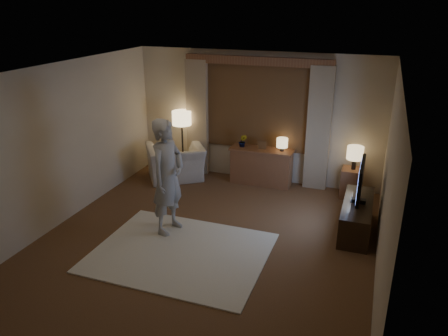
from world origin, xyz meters
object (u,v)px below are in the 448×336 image
at_px(side_table, 352,183).
at_px(tv_stand, 356,217).
at_px(sideboard, 261,167).
at_px(armchair, 176,162).
at_px(person, 168,177).

height_order(side_table, tv_stand, side_table).
distance_m(sideboard, side_table, 1.78).
bearing_deg(sideboard, tv_stand, -35.03).
relative_size(armchair, tv_stand, 0.79).
bearing_deg(tv_stand, sideboard, 144.97).
bearing_deg(sideboard, person, -109.80).
bearing_deg(person, tv_stand, -59.89).
distance_m(side_table, person, 3.59).
bearing_deg(person, sideboard, -9.65).
distance_m(sideboard, person, 2.61).
bearing_deg(armchair, sideboard, 156.36).
relative_size(side_table, person, 0.30).
bearing_deg(sideboard, side_table, -1.61).
relative_size(armchair, person, 0.60).
height_order(tv_stand, person, person).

